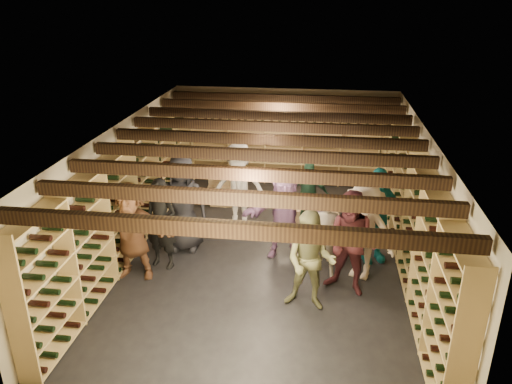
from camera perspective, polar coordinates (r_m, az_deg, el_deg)
The scene contains 21 objects.
ground at distance 9.55m, azimuth 1.12°, elevation -7.09°, with size 8.00×8.00×0.00m, color black.
walls at distance 9.03m, azimuth 1.18°, elevation -0.44°, with size 5.52×8.02×2.40m.
ceiling at distance 8.63m, azimuth 1.24°, elevation 6.92°, with size 5.50×8.00×0.01m, color beige.
ceiling_joists at distance 8.67m, azimuth 1.23°, elevation 6.03°, with size 5.40×7.12×0.18m.
wine_rack_left at distance 9.69m, azimuth -14.11°, elevation -0.31°, with size 0.32×7.50×2.15m.
wine_rack_right at distance 9.17m, azimuth 17.34°, elevation -1.99°, with size 0.32×7.50×2.15m.
wine_rack_back at distance 12.66m, azimuth 3.21°, elevation 5.69°, with size 4.70×0.30×2.15m.
crate_stack_left at distance 11.54m, azimuth -4.04°, elevation 0.11°, with size 0.51×0.34×0.68m.
crate_stack_right at distance 10.70m, azimuth 5.03°, elevation -2.76°, with size 0.50×0.33×0.34m.
crate_loose at distance 11.02m, azimuth 8.03°, elevation -2.61°, with size 0.50×0.33×0.17m, color tan.
person_0 at distance 9.47m, azimuth -8.34°, elevation -1.26°, with size 0.92×0.60×1.88m, color black.
person_1 at distance 8.96m, azimuth -10.80°, elevation -3.62°, with size 0.61×0.40×1.66m, color black.
person_2 at distance 7.74m, azimuth 6.26°, elevation -7.87°, with size 0.79×0.62×1.63m, color #666640.
person_3 at distance 8.65m, azimuth 12.14°, elevation -4.37°, with size 1.14×0.65×1.76m, color beige.
person_4 at distance 9.22m, azimuth 13.39°, elevation -2.60°, with size 1.06×0.44×1.80m, color #127079.
person_5 at distance 8.75m, azimuth -14.03°, elevation -4.33°, with size 1.60×0.51×1.73m, color brown.
person_7 at distance 8.64m, azimuth 8.07°, elevation -5.15°, with size 0.54×0.35×1.48m, color gray.
person_8 at distance 8.18m, azimuth 10.85°, elevation -5.84°, with size 0.86×0.67×1.78m, color #471C23.
person_9 at distance 10.22m, azimuth -2.00°, elevation 0.62°, with size 1.18×0.68×1.83m, color #BAB1AA.
person_10 at distance 10.24m, azimuth 5.89°, elevation -0.44°, with size 0.88×0.37×1.50m, color #214632.
person_11 at distance 9.17m, azimuth 3.28°, elevation -2.58°, with size 1.55×0.49×1.67m, color #8B5F93.
Camera 1 is at (0.95, -8.27, 4.69)m, focal length 35.00 mm.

